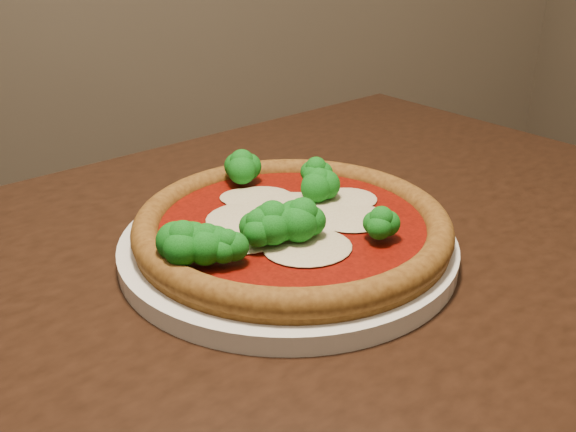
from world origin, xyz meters
name	(u,v)px	position (x,y,z in m)	size (l,w,h in m)	color
dining_table	(247,400)	(0.24, 0.15, 0.65)	(1.41, 1.19, 0.75)	black
plate	(288,245)	(0.31, 0.23, 0.76)	(0.32, 0.32, 0.02)	silver
pizza	(289,222)	(0.31, 0.23, 0.78)	(0.30, 0.30, 0.06)	brown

